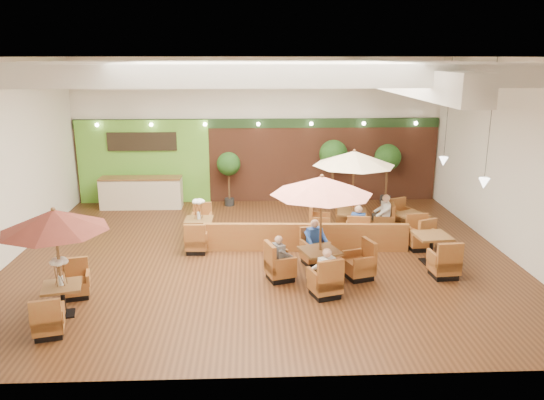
{
  "coord_description": "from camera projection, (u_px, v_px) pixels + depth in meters",
  "views": [
    {
      "loc": [
        -0.31,
        -14.26,
        5.52
      ],
      "look_at": [
        0.3,
        0.5,
        1.5
      ],
      "focal_mm": 35.0,
      "sensor_mm": 36.0,
      "label": 1
    }
  ],
  "objects": [
    {
      "name": "table_5",
      "position": [
        411.0,
        226.0,
        16.61
      ],
      "size": [
        1.14,
        2.76,
        0.96
      ],
      "rotation": [
        0.0,
        0.0,
        0.43
      ],
      "color": "brown",
      "rests_on": "ground"
    },
    {
      "name": "diner_4",
      "position": [
        384.0,
        211.0,
        16.75
      ],
      "size": [
        0.37,
        0.44,
        0.86
      ],
      "rotation": [
        0.0,
        0.0,
        1.47
      ],
      "color": "white",
      "rests_on": "ground"
    },
    {
      "name": "diner_2",
      "position": [
        280.0,
        253.0,
        13.35
      ],
      "size": [
        0.39,
        0.41,
        0.73
      ],
      "rotation": [
        0.0,
        0.0,
        5.18
      ],
      "color": "slate",
      "rests_on": "ground"
    },
    {
      "name": "table_4",
      "position": [
        431.0,
        249.0,
        14.59
      ],
      "size": [
        0.98,
        2.75,
        1.02
      ],
      "rotation": [
        0.0,
        0.0,
        0.09
      ],
      "color": "brown",
      "rests_on": "ground"
    },
    {
      "name": "table_3",
      "position": [
        199.0,
        227.0,
        16.17
      ],
      "size": [
        0.86,
        2.49,
        1.52
      ],
      "rotation": [
        0.0,
        0.0,
        -0.03
      ],
      "color": "brown",
      "rests_on": "ground"
    },
    {
      "name": "service_counter",
      "position": [
        141.0,
        193.0,
        19.8
      ],
      "size": [
        3.0,
        0.75,
        1.18
      ],
      "color": "beige",
      "rests_on": "ground"
    },
    {
      "name": "diner_1",
      "position": [
        315.0,
        238.0,
        14.35
      ],
      "size": [
        0.45,
        0.41,
        0.81
      ],
      "rotation": [
        0.0,
        0.0,
        3.51
      ],
      "color": "#2952B2",
      "rests_on": "ground"
    },
    {
      "name": "topiary_1",
      "position": [
        333.0,
        157.0,
        19.94
      ],
      "size": [
        1.07,
        1.07,
        2.49
      ],
      "color": "black",
      "rests_on": "ground"
    },
    {
      "name": "table_2",
      "position": [
        353.0,
        178.0,
        16.43
      ],
      "size": [
        2.79,
        2.79,
        2.77
      ],
      "rotation": [
        0.0,
        0.0,
        -0.16
      ],
      "color": "brown",
      "rests_on": "ground"
    },
    {
      "name": "table_0",
      "position": [
        56.0,
        234.0,
        11.21
      ],
      "size": [
        2.28,
        2.52,
        2.48
      ],
      "rotation": [
        0.0,
        0.0,
        0.25
      ],
      "color": "brown",
      "rests_on": "ground"
    },
    {
      "name": "room",
      "position": [
        269.0,
        123.0,
        15.44
      ],
      "size": [
        14.04,
        14.0,
        5.52
      ],
      "color": "#381E0F",
      "rests_on": "ground"
    },
    {
      "name": "topiary_0",
      "position": [
        229.0,
        166.0,
        19.87
      ],
      "size": [
        0.89,
        0.89,
        2.06
      ],
      "color": "black",
      "rests_on": "ground"
    },
    {
      "name": "booth_divider",
      "position": [
        306.0,
        237.0,
        15.45
      ],
      "size": [
        5.97,
        0.48,
        0.83
      ],
      "primitive_type": "cube",
      "rotation": [
        0.0,
        0.0,
        -0.05
      ],
      "color": "brown",
      "rests_on": "ground"
    },
    {
      "name": "table_1",
      "position": [
        321.0,
        209.0,
        13.09
      ],
      "size": [
        2.84,
        2.84,
        2.75
      ],
      "rotation": [
        0.0,
        0.0,
        0.31
      ],
      "color": "brown",
      "rests_on": "ground"
    },
    {
      "name": "diner_3",
      "position": [
        358.0,
        222.0,
        15.74
      ],
      "size": [
        0.45,
        0.41,
        0.82
      ],
      "rotation": [
        0.0,
        0.0,
        -0.33
      ],
      "color": "#2952B2",
      "rests_on": "ground"
    },
    {
      "name": "diner_0",
      "position": [
        326.0,
        267.0,
        12.41
      ],
      "size": [
        0.42,
        0.4,
        0.76
      ],
      "rotation": [
        0.0,
        0.0,
        0.41
      ],
      "color": "white",
      "rests_on": "ground"
    },
    {
      "name": "topiary_2",
      "position": [
        388.0,
        160.0,
        20.06
      ],
      "size": [
        1.0,
        1.0,
        2.32
      ],
      "color": "black",
      "rests_on": "ground"
    }
  ]
}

